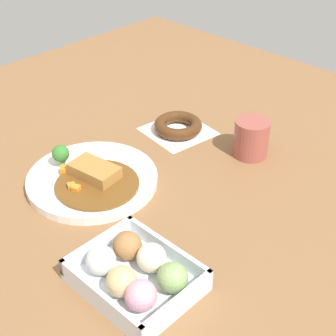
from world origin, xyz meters
name	(u,v)px	position (x,y,z in m)	size (l,w,h in m)	color
ground_plane	(153,201)	(0.00, 0.00, 0.00)	(1.60, 1.60, 0.00)	brown
curry_plate	(92,178)	(-0.13, -0.05, 0.01)	(0.27, 0.27, 0.07)	white
donut_box	(136,273)	(0.13, -0.17, 0.03)	(0.19, 0.15, 0.06)	silver
chocolate_ring_donut	(178,126)	(-0.15, 0.23, 0.01)	(0.16, 0.16, 0.03)	white
coffee_mug	(251,138)	(0.04, 0.27, 0.04)	(0.08, 0.08, 0.08)	#9E4C42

